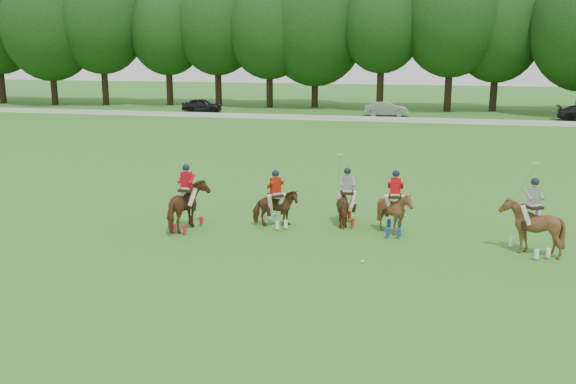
% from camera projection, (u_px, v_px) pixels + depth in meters
% --- Properties ---
extents(ground, '(180.00, 180.00, 0.00)m').
position_uv_depth(ground, '(250.00, 268.00, 19.30)').
color(ground, '#356F1F').
rests_on(ground, ground).
extents(tree_line, '(117.98, 14.32, 14.75)m').
position_uv_depth(tree_line, '(385.00, 26.00, 63.06)').
color(tree_line, black).
rests_on(tree_line, ground).
extents(boundary_rail, '(120.00, 0.10, 0.44)m').
position_uv_depth(boundary_rail, '(370.00, 119.00, 55.37)').
color(boundary_rail, white).
rests_on(boundary_rail, ground).
extents(car_left, '(4.05, 1.99, 1.33)m').
position_uv_depth(car_left, '(202.00, 105.00, 63.16)').
color(car_left, black).
rests_on(car_left, ground).
extents(car_mid, '(4.18, 1.92, 1.33)m').
position_uv_depth(car_mid, '(386.00, 109.00, 59.34)').
color(car_mid, '#939297').
rests_on(car_mid, ground).
extents(polo_red_a, '(1.30, 2.14, 2.41)m').
position_uv_depth(polo_red_a, '(187.00, 206.00, 23.01)').
color(polo_red_a, '#452912').
rests_on(polo_red_a, ground).
extents(polo_red_b, '(1.81, 1.78, 2.12)m').
position_uv_depth(polo_red_b, '(276.00, 207.00, 23.41)').
color(polo_red_b, '#452912').
rests_on(polo_red_b, ground).
extents(polo_red_c, '(1.33, 1.48, 2.29)m').
position_uv_depth(polo_red_c, '(395.00, 211.00, 22.54)').
color(polo_red_c, '#452912').
rests_on(polo_red_c, ground).
extents(polo_stripe_a, '(1.13, 1.81, 2.69)m').
position_uv_depth(polo_stripe_a, '(347.00, 205.00, 23.74)').
color(polo_stripe_a, '#452912').
rests_on(polo_stripe_a, ground).
extents(polo_stripe_b, '(2.05, 2.12, 3.02)m').
position_uv_depth(polo_stripe_b, '(531.00, 226.00, 20.38)').
color(polo_stripe_b, '#452912').
rests_on(polo_stripe_b, ground).
extents(polo_ball, '(0.09, 0.09, 0.09)m').
position_uv_depth(polo_ball, '(362.00, 261.00, 19.70)').
color(polo_ball, white).
rests_on(polo_ball, ground).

